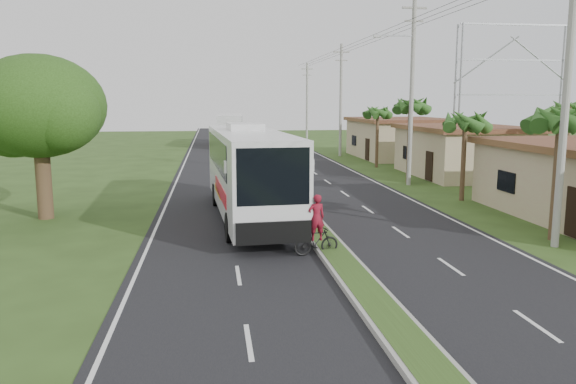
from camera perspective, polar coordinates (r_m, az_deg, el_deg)
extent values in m
plane|color=#2C4318|center=(18.34, 6.02, -8.01)|extent=(180.00, 180.00, 0.00)
cube|color=black|center=(37.64, -1.18, 0.92)|extent=(14.00, 160.00, 0.02)
cube|color=gray|center=(37.63, -1.18, 1.05)|extent=(1.20, 160.00, 0.17)
cube|color=#2C4318|center=(37.62, -1.18, 1.19)|extent=(0.95, 160.00, 0.02)
cube|color=silver|center=(37.48, -11.41, 0.69)|extent=(0.12, 160.00, 0.01)
cube|color=silver|center=(38.97, 8.65, 1.09)|extent=(0.12, 160.00, 0.01)
cube|color=tan|center=(43.22, 17.30, 3.80)|extent=(7.00, 10.00, 3.35)
cube|color=#4E1F1B|center=(43.10, 17.42, 6.23)|extent=(7.60, 10.60, 0.32)
cube|color=tan|center=(56.18, 11.29, 5.25)|extent=(8.00, 11.00, 3.50)
cube|color=#4E1F1B|center=(56.08, 11.35, 7.20)|extent=(8.60, 11.60, 0.32)
cylinder|color=#473321|center=(24.16, 25.56, 1.37)|extent=(0.26, 0.26, 5.00)
cylinder|color=#473321|center=(32.20, 17.39, 3.22)|extent=(0.26, 0.26, 4.60)
cylinder|color=#473321|center=(38.39, 12.19, 4.92)|extent=(0.26, 0.26, 5.40)
cylinder|color=#473321|center=(47.10, 9.04, 5.39)|extent=(0.26, 0.26, 4.80)
cylinder|color=#473321|center=(38.79, 26.45, 4.06)|extent=(0.26, 0.26, 5.20)
cylinder|color=#473321|center=(28.31, -23.59, 1.49)|extent=(0.70, 0.70, 4.00)
ellipsoid|color=#1F3C10|center=(28.11, -24.01, 7.97)|extent=(6.00, 6.00, 4.68)
sphere|color=#1F3C10|center=(29.29, -26.16, 6.86)|extent=(3.80, 3.80, 3.80)
sphere|color=#1F3C10|center=(26.83, -22.08, 7.43)|extent=(3.40, 3.40, 3.40)
cylinder|color=gray|center=(22.88, 26.40, 8.47)|extent=(0.28, 0.28, 11.00)
cylinder|color=gray|center=(37.26, 12.45, 9.87)|extent=(0.28, 0.28, 12.00)
cube|color=gray|center=(37.70, 12.74, 17.79)|extent=(1.60, 0.12, 0.12)
cube|color=gray|center=(37.59, 12.69, 16.59)|extent=(1.20, 0.10, 0.10)
cube|color=gray|center=(37.09, 10.84, 15.35)|extent=(2.40, 0.10, 0.10)
cylinder|color=gray|center=(56.46, 5.39, 9.22)|extent=(0.28, 0.28, 11.00)
cube|color=gray|center=(56.67, 5.46, 13.97)|extent=(1.60, 0.12, 0.12)
cube|color=gray|center=(56.61, 5.45, 13.17)|extent=(1.20, 0.10, 0.10)
cylinder|color=gray|center=(76.08, 1.94, 9.04)|extent=(0.28, 0.28, 10.50)
cube|color=gray|center=(76.21, 1.96, 12.39)|extent=(1.60, 0.12, 0.12)
cube|color=gray|center=(76.16, 1.96, 11.78)|extent=(1.20, 0.10, 0.10)
cylinder|color=gray|center=(51.13, 17.06, 9.43)|extent=(0.18, 0.18, 12.00)
cylinder|color=gray|center=(56.03, 26.50, 8.82)|extent=(0.18, 0.18, 12.00)
cylinder|color=gray|center=(52.04, 16.59, 9.44)|extent=(0.18, 0.18, 12.00)
cylinder|color=gray|center=(56.86, 25.93, 8.85)|extent=(0.18, 0.18, 12.00)
cube|color=gray|center=(53.84, 21.73, 9.16)|extent=(10.00, 0.14, 0.14)
cube|color=gray|center=(53.95, 21.93, 12.34)|extent=(10.00, 0.14, 0.14)
cube|color=gray|center=(54.24, 22.12, 15.50)|extent=(10.00, 0.14, 0.14)
cube|color=silver|center=(25.92, -4.01, 2.25)|extent=(3.63, 13.71, 3.56)
cube|color=black|center=(26.51, -4.21, 4.10)|extent=(3.52, 11.01, 1.42)
cube|color=black|center=(19.25, -1.52, 1.57)|extent=(2.55, 0.29, 1.99)
cube|color=red|center=(24.69, -3.59, 0.23)|extent=(3.22, 6.04, 0.62)
cube|color=#ECA713|center=(26.39, -4.07, 0.18)|extent=(3.07, 3.56, 0.28)
cube|color=silver|center=(27.11, -4.41, 6.66)|extent=(1.74, 2.80, 0.32)
cylinder|color=black|center=(21.86, -5.88, -3.60)|extent=(0.43, 1.20, 1.18)
cylinder|color=black|center=(22.23, 0.71, -3.34)|extent=(0.43, 1.20, 1.18)
cylinder|color=black|center=(29.61, -7.30, -0.27)|extent=(0.43, 1.20, 1.18)
cylinder|color=black|center=(29.88, -2.41, -0.12)|extent=(0.43, 1.20, 1.18)
cube|color=white|center=(70.25, -5.87, 6.34)|extent=(3.56, 13.31, 3.67)
cube|color=black|center=(70.78, -5.88, 7.25)|extent=(3.43, 9.88, 1.25)
cube|color=orange|center=(69.15, -5.88, 5.72)|extent=(3.24, 6.45, 0.40)
cylinder|color=black|center=(64.95, -7.06, 4.80)|extent=(0.40, 1.12, 1.10)
cylinder|color=black|center=(64.89, -4.83, 4.84)|extent=(0.40, 1.12, 1.10)
cylinder|color=black|center=(75.23, -6.74, 5.40)|extent=(0.40, 1.12, 1.10)
cylinder|color=black|center=(75.18, -4.82, 5.43)|extent=(0.40, 1.12, 1.10)
imported|color=black|center=(19.96, 2.89, -5.08)|extent=(1.70, 0.74, 0.99)
imported|color=maroon|center=(19.76, 2.91, -2.60)|extent=(0.66, 0.49, 1.65)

